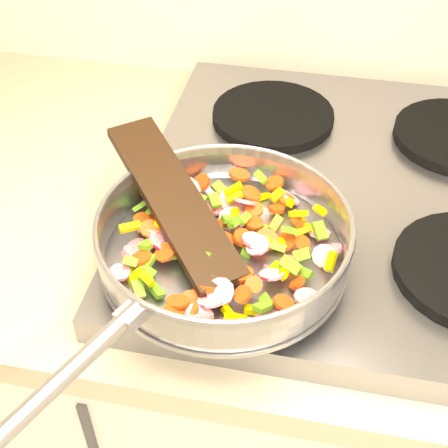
# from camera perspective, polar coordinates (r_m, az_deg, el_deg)

# --- Properties ---
(cooktop) EXTENTS (0.60, 0.60, 0.04)m
(cooktop) POSITION_cam_1_polar(r_m,az_deg,el_deg) (0.89, 12.01, 2.38)
(cooktop) COLOR #939399
(cooktop) RESTS_ON counter_top
(grate_fl) EXTENTS (0.19, 0.19, 0.02)m
(grate_fl) POSITION_cam_1_polar(r_m,az_deg,el_deg) (0.78, 1.53, -1.22)
(grate_fl) COLOR black
(grate_fl) RESTS_ON cooktop
(grate_bl) EXTENTS (0.19, 0.19, 0.02)m
(grate_bl) POSITION_cam_1_polar(r_m,az_deg,el_deg) (0.99, 4.50, 9.84)
(grate_bl) COLOR black
(grate_bl) RESTS_ON cooktop
(saute_pan) EXTENTS (0.34, 0.48, 0.06)m
(saute_pan) POSITION_cam_1_polar(r_m,az_deg,el_deg) (0.72, -0.11, -1.28)
(saute_pan) COLOR #9E9EA5
(saute_pan) RESTS_ON grate_fl
(vegetable_heap) EXTENTS (0.27, 0.28, 0.04)m
(vegetable_heap) POSITION_cam_1_polar(r_m,az_deg,el_deg) (0.73, -0.02, -1.63)
(vegetable_heap) COLOR #C7133C
(vegetable_heap) RESTS_ON saute_pan
(wooden_spatula) EXTENTS (0.22, 0.25, 0.06)m
(wooden_spatula) POSITION_cam_1_polar(r_m,az_deg,el_deg) (0.75, -4.68, 2.35)
(wooden_spatula) COLOR black
(wooden_spatula) RESTS_ON saute_pan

